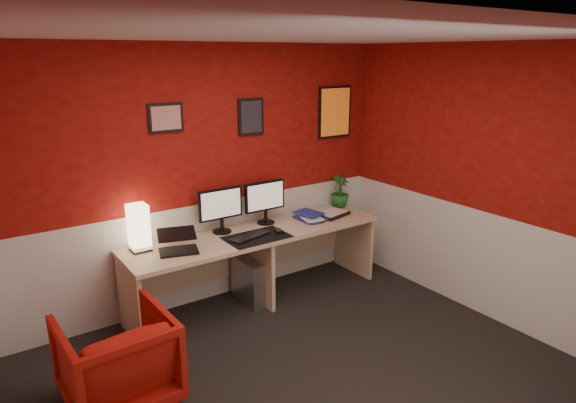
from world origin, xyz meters
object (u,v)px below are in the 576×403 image
object	(u,v)px
monitor_right	(266,196)
armchair	(118,360)
laptop	(178,240)
zen_tray	(332,214)
pc_tower	(250,280)
desk	(257,267)
monitor_left	(221,204)
shoji_lamp	(139,229)
potted_plant	(340,191)

from	to	relation	value
monitor_right	armchair	bearing A→B (deg)	-152.78
laptop	zen_tray	world-z (taller)	laptop
pc_tower	zen_tray	bearing A→B (deg)	-2.68
laptop	armchair	distance (m)	1.17
zen_tray	armchair	distance (m)	2.68
desk	zen_tray	world-z (taller)	zen_tray
monitor_right	monitor_left	bearing A→B (deg)	179.14
monitor_right	laptop	bearing A→B (deg)	-167.62
shoji_lamp	potted_plant	size ratio (longest dim) A/B	1.09
monitor_left	monitor_right	distance (m)	0.50
laptop	potted_plant	xyz separation A→B (m)	(2.03, 0.24, 0.07)
desk	potted_plant	world-z (taller)	potted_plant
potted_plant	armchair	distance (m)	3.02
shoji_lamp	potted_plant	xyz separation A→B (m)	(2.29, 0.01, -0.02)
desk	armchair	xyz separation A→B (m)	(-1.60, -0.76, -0.03)
laptop	potted_plant	distance (m)	2.05
pc_tower	armchair	world-z (taller)	armchair
desk	laptop	world-z (taller)	laptop
potted_plant	zen_tray	bearing A→B (deg)	-143.95
monitor_right	potted_plant	xyz separation A→B (m)	(0.99, 0.01, -0.11)
desk	monitor_left	xyz separation A→B (m)	(-0.28, 0.19, 0.66)
shoji_lamp	pc_tower	xyz separation A→B (m)	(1.02, -0.14, -0.70)
zen_tray	laptop	bearing A→B (deg)	-178.59
desk	pc_tower	world-z (taller)	desk
laptop	zen_tray	xyz separation A→B (m)	(1.76, 0.04, -0.09)
shoji_lamp	zen_tray	distance (m)	2.04
monitor_left	armchair	bearing A→B (deg)	-144.54
monitor_right	zen_tray	bearing A→B (deg)	-14.50
potted_plant	armchair	xyz separation A→B (m)	(-2.81, -0.95, -0.58)
zen_tray	potted_plant	distance (m)	0.37
zen_tray	pc_tower	world-z (taller)	zen_tray
shoji_lamp	laptop	distance (m)	0.36
armchair	monitor_right	bearing A→B (deg)	-154.95
zen_tray	pc_tower	xyz separation A→B (m)	(-1.00, 0.04, -0.52)
monitor_right	potted_plant	bearing A→B (deg)	0.65
potted_plant	pc_tower	xyz separation A→B (m)	(-1.27, -0.16, -0.69)
desk	zen_tray	size ratio (longest dim) A/B	7.43
desk	potted_plant	xyz separation A→B (m)	(1.21, 0.19, 0.55)
monitor_left	monitor_right	world-z (taller)	same
armchair	potted_plant	bearing A→B (deg)	-163.52
potted_plant	laptop	bearing A→B (deg)	-173.26
potted_plant	armchair	bearing A→B (deg)	-161.35
laptop	monitor_right	distance (m)	1.08
zen_tray	armchair	bearing A→B (deg)	-163.52
armchair	monitor_left	bearing A→B (deg)	-146.70
desk	shoji_lamp	bearing A→B (deg)	170.82
laptop	zen_tray	bearing A→B (deg)	18.27
armchair	zen_tray	bearing A→B (deg)	-165.68
monitor_left	zen_tray	distance (m)	1.26
shoji_lamp	pc_tower	bearing A→B (deg)	-8.05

